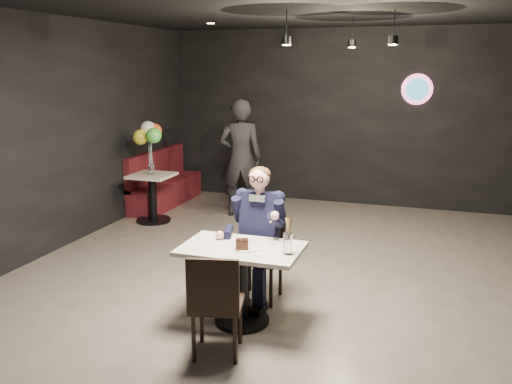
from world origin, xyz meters
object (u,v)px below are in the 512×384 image
(seated_man, at_px, (260,233))
(side_table, at_px, (153,198))
(balloon_vase, at_px, (152,169))
(chair_far, at_px, (260,257))
(chair_near, at_px, (217,302))
(sundae_glass, at_px, (288,244))
(passerby, at_px, (240,158))
(main_table, at_px, (242,285))
(booth_bench, at_px, (166,178))

(seated_man, distance_m, side_table, 3.35)
(seated_man, xyz_separation_m, balloon_vase, (-2.48, 2.23, 0.11))
(chair_far, bearing_deg, side_table, 138.06)
(chair_far, xyz_separation_m, chair_near, (0.00, -1.15, 0.00))
(chair_far, relative_size, seated_man, 0.64)
(chair_near, xyz_separation_m, sundae_glass, (0.45, 0.54, 0.38))
(chair_far, bearing_deg, sundae_glass, -53.06)
(sundae_glass, relative_size, passerby, 0.10)
(main_table, xyz_separation_m, side_table, (-2.48, 2.78, 0.01))
(chair_near, height_order, passerby, passerby)
(sundae_glass, bearing_deg, chair_far, 126.94)
(seated_man, distance_m, sundae_glass, 0.76)
(booth_bench, bearing_deg, side_table, -73.30)
(booth_bench, relative_size, passerby, 1.01)
(main_table, xyz_separation_m, booth_bench, (-2.78, 3.78, 0.10))
(seated_man, bearing_deg, chair_near, -90.00)
(seated_man, distance_m, balloon_vase, 3.33)
(sundae_glass, distance_m, side_table, 4.10)
(chair_near, distance_m, side_table, 4.19)
(side_table, xyz_separation_m, balloon_vase, (0.00, 0.00, 0.44))
(main_table, relative_size, booth_bench, 0.58)
(booth_bench, bearing_deg, chair_near, -57.56)
(balloon_vase, bearing_deg, seated_man, -41.94)
(side_table, relative_size, passerby, 0.41)
(sundae_glass, bearing_deg, passerby, 116.06)
(chair_near, xyz_separation_m, side_table, (-2.48, 3.37, -0.08))
(sundae_glass, distance_m, passerby, 4.03)
(chair_near, xyz_separation_m, booth_bench, (-2.78, 4.37, 0.01))
(chair_near, relative_size, booth_bench, 0.49)
(chair_far, distance_m, chair_near, 1.15)
(chair_far, relative_size, sundae_glass, 4.87)
(seated_man, height_order, balloon_vase, seated_man)
(sundae_glass, height_order, side_table, sundae_glass)
(side_table, bearing_deg, seated_man, -41.94)
(booth_bench, height_order, side_table, booth_bench)
(chair_near, distance_m, seated_man, 1.17)
(main_table, distance_m, booth_bench, 4.69)
(chair_far, xyz_separation_m, balloon_vase, (-2.48, 2.23, 0.37))
(booth_bench, distance_m, passerby, 1.55)
(booth_bench, distance_m, balloon_vase, 1.10)
(seated_man, relative_size, sundae_glass, 7.63)
(main_table, xyz_separation_m, sundae_glass, (0.45, -0.05, 0.47))
(sundae_glass, distance_m, balloon_vase, 4.08)
(chair_far, height_order, passerby, passerby)
(chair_near, bearing_deg, side_table, 112.85)
(booth_bench, relative_size, balloon_vase, 12.39)
(chair_far, bearing_deg, chair_near, -90.00)
(chair_far, xyz_separation_m, seated_man, (0.00, 0.00, 0.26))
(seated_man, distance_m, booth_bench, 4.27)
(main_table, relative_size, balloon_vase, 7.21)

